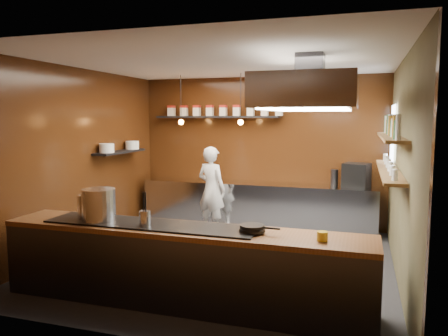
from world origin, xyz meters
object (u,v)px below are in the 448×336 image
at_px(stockpot_large, 99,205).
at_px(stockpot_small, 90,206).
at_px(espresso_machine, 356,175).
at_px(extractor_hood, 310,93).
at_px(chef, 212,190).

relative_size(stockpot_large, stockpot_small, 1.28).
bearing_deg(espresso_machine, stockpot_large, -112.11).
distance_m(extractor_hood, chef, 3.32).
distance_m(extractor_hood, espresso_machine, 3.04).
relative_size(stockpot_small, chef, 0.19).
xyz_separation_m(stockpot_small, espresso_machine, (3.14, 3.79, 0.04)).
height_order(stockpot_large, chef, chef).
xyz_separation_m(extractor_hood, stockpot_small, (-2.56, -1.15, -1.42)).
distance_m(stockpot_large, chef, 3.28).
relative_size(stockpot_small, espresso_machine, 0.70).
xyz_separation_m(extractor_hood, espresso_machine, (0.59, 2.64, -1.38)).
xyz_separation_m(espresso_machine, chef, (-2.63, -0.65, -0.30)).
height_order(stockpot_small, espresso_machine, espresso_machine).
relative_size(espresso_machine, chef, 0.27).
bearing_deg(stockpot_large, stockpot_small, 151.84).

